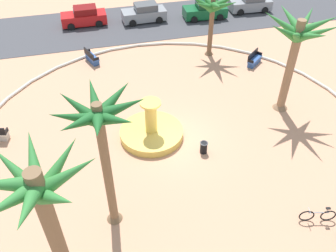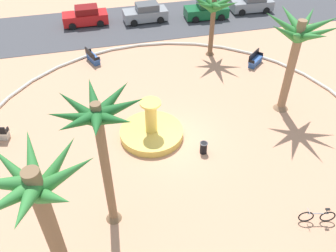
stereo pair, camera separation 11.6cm
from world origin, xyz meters
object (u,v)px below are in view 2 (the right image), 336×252
at_px(parked_car_leftmost, 86,16).
at_px(palm_tree_far_side, 42,207).
at_px(fountain, 152,131).
at_px(bench_north, 93,58).
at_px(bench_southeast, 255,60).
at_px(palm_tree_mid_plaza, 99,129).
at_px(parked_car_third, 207,10).
at_px(trash_bin, 204,147).
at_px(parked_car_second, 146,13).
at_px(bicycle_by_lamppost, 317,216).
at_px(palm_tree_near_fountain, 214,8).
at_px(parked_car_rightmost, 252,3).
at_px(palm_tree_by_curb, 298,42).

bearing_deg(parked_car_leftmost, palm_tree_far_side, -95.43).
bearing_deg(fountain, palm_tree_far_side, -121.87).
bearing_deg(bench_north, bench_southeast, -15.59).
height_order(palm_tree_far_side, parked_car_leftmost, palm_tree_far_side).
xyz_separation_m(palm_tree_mid_plaza, bench_southeast, (12.31, 11.49, -5.26)).
height_order(fountain, parked_car_third, fountain).
distance_m(trash_bin, parked_car_second, 17.94).
distance_m(palm_tree_far_side, parked_car_second, 25.55).
distance_m(palm_tree_mid_plaza, parked_car_third, 23.91).
bearing_deg(bicycle_by_lamppost, palm_tree_far_side, -178.01).
distance_m(fountain, palm_tree_near_fountain, 11.27).
relative_size(palm_tree_mid_plaza, palm_tree_far_side, 1.00).
bearing_deg(parked_car_rightmost, palm_tree_by_curb, -106.68).
bearing_deg(palm_tree_by_curb, palm_tree_far_side, -147.65).
bearing_deg(bench_southeast, bench_north, 164.41).
distance_m(parked_car_third, parked_car_rightmost, 4.83).
bearing_deg(trash_bin, bicycle_by_lamppost, -56.88).
bearing_deg(bench_north, parked_car_second, 49.51).
height_order(palm_tree_near_fountain, palm_tree_mid_plaza, palm_tree_mid_plaza).
distance_m(palm_tree_far_side, parked_car_rightmost, 30.27).
bearing_deg(palm_tree_mid_plaza, parked_car_leftmost, 89.37).
bearing_deg(parked_car_leftmost, parked_car_second, -6.02).
relative_size(palm_tree_near_fountain, palm_tree_by_curb, 0.78).
height_order(palm_tree_mid_plaza, bicycle_by_lamppost, palm_tree_mid_plaza).
bearing_deg(bench_north, palm_tree_by_curb, -37.94).
bearing_deg(palm_tree_near_fountain, palm_tree_far_side, -124.89).
relative_size(palm_tree_near_fountain, parked_car_leftmost, 1.24).
bearing_deg(palm_tree_far_side, trash_bin, 38.47).
height_order(fountain, parked_car_rightmost, fountain).
bearing_deg(parked_car_leftmost, palm_tree_by_curb, -54.11).
bearing_deg(parked_car_rightmost, parked_car_leftmost, 177.20).
height_order(bench_north, parked_car_leftmost, parked_car_leftmost).
distance_m(palm_tree_mid_plaza, bench_north, 15.76).
height_order(palm_tree_near_fountain, palm_tree_far_side, palm_tree_far_side).
bearing_deg(trash_bin, parked_car_rightmost, 58.89).
height_order(palm_tree_near_fountain, parked_car_rightmost, palm_tree_near_fountain).
distance_m(palm_tree_by_curb, bench_southeast, 7.09).
xyz_separation_m(palm_tree_mid_plaza, trash_bin, (5.48, 3.25, -5.22)).
height_order(palm_tree_by_curb, bicycle_by_lamppost, palm_tree_by_curb).
bearing_deg(trash_bin, fountain, 141.09).
xyz_separation_m(palm_tree_mid_plaza, parked_car_leftmost, (0.24, 21.76, -4.83)).
bearing_deg(parked_car_third, palm_tree_mid_plaza, -119.04).
bearing_deg(parked_car_rightmost, palm_tree_far_side, -127.58).
relative_size(trash_bin, parked_car_rightmost, 0.18).
relative_size(fountain, parked_car_third, 0.92).
xyz_separation_m(trash_bin, parked_car_third, (5.89, 17.22, 0.39)).
bearing_deg(parked_car_rightmost, palm_tree_mid_plaza, -127.63).
distance_m(bench_north, trash_bin, 12.72).
bearing_deg(palm_tree_far_side, bicycle_by_lamppost, 1.99).
bearing_deg(trash_bin, palm_tree_mid_plaza, -149.31).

